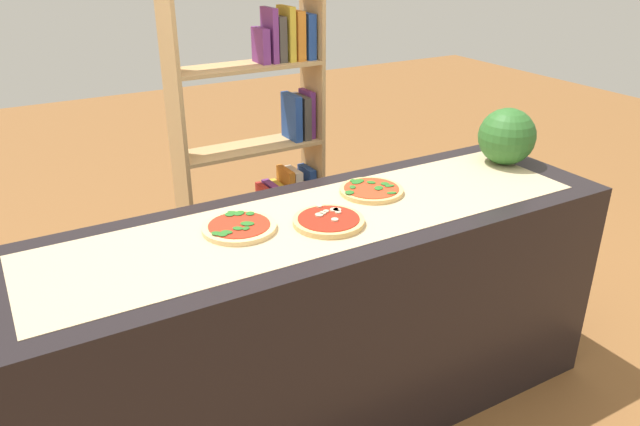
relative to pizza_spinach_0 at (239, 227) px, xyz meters
name	(u,v)px	position (x,y,z in m)	size (l,w,h in m)	color
ground_plane	(320,411)	(0.29, -0.05, -0.91)	(12.00, 12.00, 0.00)	brown
counter	(320,322)	(0.29, -0.05, -0.46)	(2.31, 0.68, 0.89)	black
parchment_paper	(320,218)	(0.29, -0.05, -0.01)	(2.04, 0.51, 0.00)	tan
pizza_spinach_0	(239,227)	(0.00, 0.00, 0.00)	(0.26, 0.26, 0.03)	#E5C17F
pizza_mushroom_1	(329,221)	(0.29, -0.11, 0.00)	(0.25, 0.25, 0.03)	#DBB26B
pizza_spinach_2	(371,190)	(0.58, 0.05, 0.00)	(0.25, 0.25, 0.03)	#DBB26B
watermelon	(507,136)	(1.28, 0.04, 0.11)	(0.25, 0.25, 0.25)	#2D6628
bookshelf	(269,151)	(0.57, 0.98, -0.11)	(0.76, 0.24, 1.66)	tan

